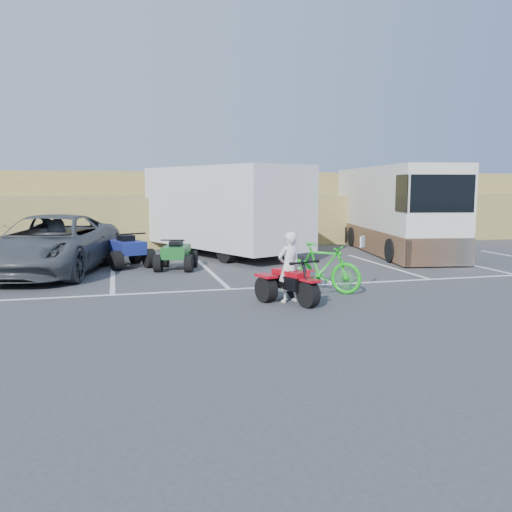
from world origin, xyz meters
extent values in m
plane|color=#3D3D3F|center=(0.00, 0.00, 0.00)|extent=(100.00, 100.00, 0.00)
cube|color=white|center=(-5.40, 5.00, 0.00)|extent=(0.12, 5.00, 0.01)
cube|color=white|center=(-2.70, 5.00, 0.00)|extent=(0.12, 5.00, 0.01)
cube|color=white|center=(0.00, 5.00, 0.00)|extent=(0.12, 5.00, 0.01)
cube|color=white|center=(2.70, 5.00, 0.00)|extent=(0.12, 5.00, 0.01)
cube|color=white|center=(5.40, 5.00, 0.00)|extent=(0.12, 5.00, 0.01)
cube|color=white|center=(8.10, 5.00, 0.00)|extent=(0.12, 5.00, 0.01)
cube|color=white|center=(0.00, 2.40, 0.00)|extent=(28.00, 0.12, 0.01)
cube|color=olive|center=(0.00, 14.00, 1.00)|extent=(40.00, 6.00, 2.00)
cube|color=olive|center=(0.00, 17.50, 2.00)|extent=(40.00, 4.00, 2.20)
imported|color=white|center=(0.94, 0.71, 0.75)|extent=(0.63, 0.52, 1.50)
imported|color=#14BF19|center=(2.02, 1.56, 0.57)|extent=(1.74, 1.69, 1.14)
imported|color=#46494D|center=(-4.36, 6.07, 0.82)|extent=(4.05, 6.35, 1.63)
cube|color=silver|center=(1.14, 8.77, 1.72)|extent=(5.17, 7.15, 2.77)
cylinder|color=black|center=(1.14, 8.77, 0.39)|extent=(2.54, 1.71, 0.78)
cube|color=silver|center=(7.47, 8.30, 1.58)|extent=(3.53, 8.78, 3.08)
cube|color=brown|center=(7.47, 8.30, 0.47)|extent=(3.57, 8.79, 0.85)
cube|color=black|center=(6.76, 4.07, 2.22)|extent=(1.94, 0.34, 1.11)
camera|label=1|loc=(-2.58, -10.03, 2.46)|focal=38.00mm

